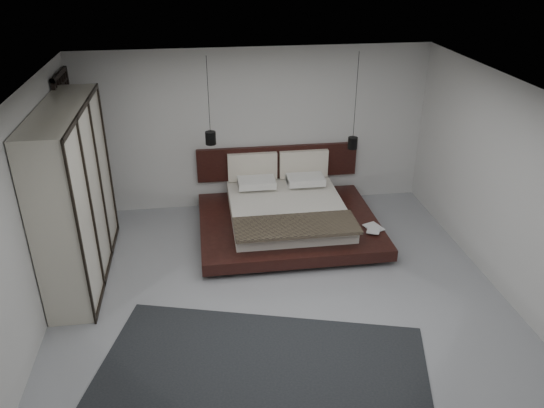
{
  "coord_description": "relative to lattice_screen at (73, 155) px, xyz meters",
  "views": [
    {
      "loc": [
        -0.94,
        -5.71,
        4.35
      ],
      "look_at": [
        0.04,
        1.2,
        0.85
      ],
      "focal_mm": 35.0,
      "sensor_mm": 36.0,
      "label": 1
    }
  ],
  "objects": [
    {
      "name": "floor",
      "position": [
        2.95,
        -2.45,
        -1.3
      ],
      "size": [
        6.0,
        6.0,
        0.0
      ],
      "primitive_type": "plane",
      "color": "gray",
      "rests_on": "ground"
    },
    {
      "name": "ceiling",
      "position": [
        2.95,
        -2.45,
        1.5
      ],
      "size": [
        6.0,
        6.0,
        0.0
      ],
      "primitive_type": "plane",
      "rotation": [
        3.14,
        0.0,
        0.0
      ],
      "color": "white",
      "rests_on": "wall_back"
    },
    {
      "name": "wall_back",
      "position": [
        2.95,
        0.55,
        0.1
      ],
      "size": [
        6.0,
        0.0,
        6.0
      ],
      "primitive_type": "plane",
      "rotation": [
        1.57,
        0.0,
        0.0
      ],
      "color": "beige",
      "rests_on": "floor"
    },
    {
      "name": "wall_front",
      "position": [
        2.95,
        -5.45,
        0.1
      ],
      "size": [
        6.0,
        0.0,
        6.0
      ],
      "primitive_type": "plane",
      "rotation": [
        -1.57,
        0.0,
        0.0
      ],
      "color": "beige",
      "rests_on": "floor"
    },
    {
      "name": "wall_left",
      "position": [
        -0.05,
        -2.45,
        0.1
      ],
      "size": [
        0.0,
        6.0,
        6.0
      ],
      "primitive_type": "plane",
      "rotation": [
        1.57,
        0.0,
        1.57
      ],
      "color": "beige",
      "rests_on": "floor"
    },
    {
      "name": "wall_right",
      "position": [
        5.95,
        -2.45,
        0.1
      ],
      "size": [
        0.0,
        6.0,
        6.0
      ],
      "primitive_type": "plane",
      "rotation": [
        1.57,
        0.0,
        -1.57
      ],
      "color": "beige",
      "rests_on": "floor"
    },
    {
      "name": "lattice_screen",
      "position": [
        0.0,
        0.0,
        0.0
      ],
      "size": [
        0.05,
        0.9,
        2.6
      ],
      "primitive_type": "cube",
      "color": "black",
      "rests_on": "floor"
    },
    {
      "name": "bed",
      "position": [
        3.34,
        -0.55,
        -1.01
      ],
      "size": [
        2.86,
        2.42,
        1.09
      ],
      "color": "black",
      "rests_on": "floor"
    },
    {
      "name": "book_lower",
      "position": [
        4.51,
        -1.21,
        -1.02
      ],
      "size": [
        0.32,
        0.36,
        0.03
      ],
      "primitive_type": "imported",
      "rotation": [
        0.0,
        0.0,
        0.35
      ],
      "color": "#99724C",
      "rests_on": "bed"
    },
    {
      "name": "book_upper",
      "position": [
        4.49,
        -1.24,
        -1.0
      ],
      "size": [
        0.29,
        0.32,
        0.02
      ],
      "primitive_type": "imported",
      "rotation": [
        0.0,
        0.0,
        -0.45
      ],
      "color": "#99724C",
      "rests_on": "book_lower"
    },
    {
      "name": "pendant_left",
      "position": [
        2.16,
        -0.09,
        0.21
      ],
      "size": [
        0.17,
        0.17,
        1.4
      ],
      "color": "black",
      "rests_on": "ceiling"
    },
    {
      "name": "pendant_right",
      "position": [
        4.51,
        -0.09,
        0.02
      ],
      "size": [
        0.16,
        0.16,
        1.59
      ],
      "color": "black",
      "rests_on": "ceiling"
    },
    {
      "name": "wardrobe",
      "position": [
        0.25,
        -1.36,
        -0.07
      ],
      "size": [
        0.59,
        2.5,
        2.45
      ],
      "color": "beige",
      "rests_on": "floor"
    },
    {
      "name": "rug",
      "position": [
        2.44,
        -4.05,
        -1.29
      ],
      "size": [
        4.24,
        3.52,
        0.02
      ],
      "primitive_type": "cube",
      "rotation": [
        0.0,
        0.0,
        -0.27
      ],
      "color": "black",
      "rests_on": "floor"
    }
  ]
}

